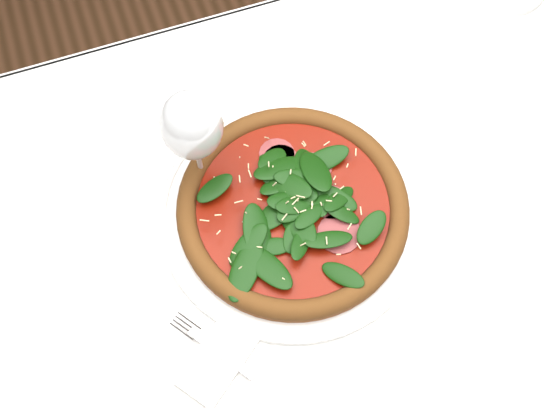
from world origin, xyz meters
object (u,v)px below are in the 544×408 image
object	(u,v)px
pizza	(293,205)
plate	(292,212)
napkin	(222,354)
wine_glass	(192,127)

from	to	relation	value
pizza	plate	bearing A→B (deg)	-90.00
plate	pizza	xyz separation A→B (m)	(0.00, 0.00, 0.02)
napkin	plate	bearing A→B (deg)	45.04
pizza	napkin	world-z (taller)	pizza
napkin	wine_glass	bearing A→B (deg)	78.31
plate	pizza	world-z (taller)	pizza
pizza	napkin	bearing A→B (deg)	-134.96
plate	napkin	xyz separation A→B (m)	(-0.16, -0.16, -0.00)
pizza	wine_glass	bearing A→B (deg)	136.33
pizza	wine_glass	xyz separation A→B (m)	(-0.11, 0.10, 0.11)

